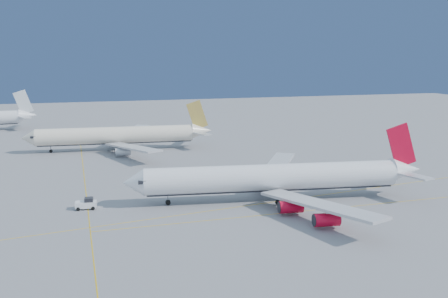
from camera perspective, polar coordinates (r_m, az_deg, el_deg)
ground at (r=115.16m, az=5.07°, el=-5.15°), size 500.00×500.00×0.00m
taxiway_lines at (r=116.59m, az=-2.85°, el=-4.91°), size 118.86×140.00×0.02m
airliner_virgin at (r=109.67m, az=6.29°, el=-3.28°), size 66.95×59.67×16.53m
airliner_etihad at (r=170.34m, az=-11.78°, el=1.54°), size 62.62×57.69×16.34m
pushback_tug at (r=107.44m, az=-15.45°, el=-6.05°), size 4.43×2.98×2.38m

